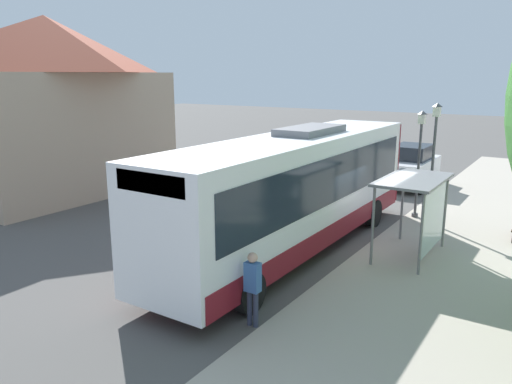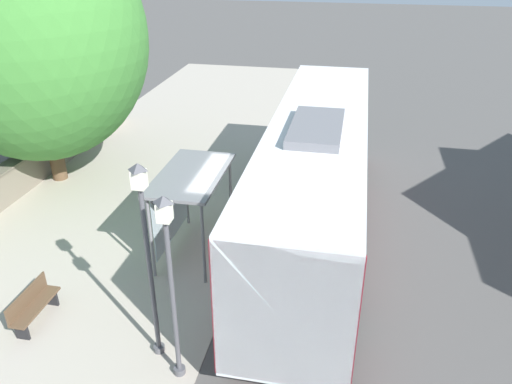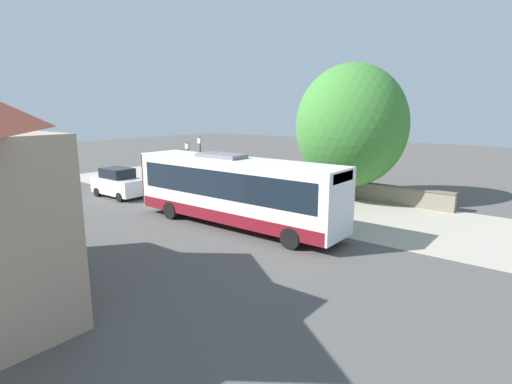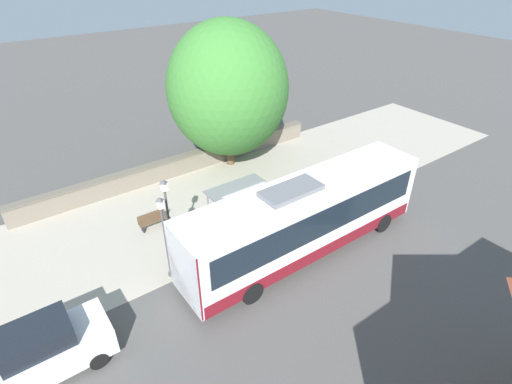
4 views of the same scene
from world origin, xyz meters
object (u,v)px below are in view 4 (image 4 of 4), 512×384
Objects in this scene: pedestrian at (349,188)px; shade_tree at (228,89)px; bus_shelter at (237,195)px; street_lamp_far at (164,232)px; bus at (305,217)px; bench at (152,220)px; street_lamp_near at (168,217)px; parked_car_behind_bus at (44,351)px.

shade_tree reaches higher than pedestrian.
street_lamp_far reaches higher than bus_shelter.
bench is (-5.94, -5.06, -1.52)m from bus.
street_lamp_near is 0.83m from street_lamp_far.
bus is 5.18m from pedestrian.
bus reaches higher than bus_shelter.
bus is at bearing 62.71° from street_lamp_near.
bench is 8.38m from parked_car_behind_bus.
parked_car_behind_bus is (-0.36, -11.29, -0.98)m from bus.
bus is 2.90× the size of parked_car_behind_bus.
street_lamp_near is (0.56, -3.91, 0.62)m from bus_shelter.
shade_tree reaches higher than bus.
street_lamp_far is at bearing -74.78° from bus_shelter.
bus_shelter is at bearing 98.18° from street_lamp_near.
bus is 11.34m from parked_car_behind_bus.
bus_shelter is 2.09× the size of bench.
bench is 0.34× the size of parked_car_behind_bus.
parked_car_behind_bus is (2.42, -5.90, -1.64)m from street_lamp_near.
street_lamp_far is (0.64, -0.50, -0.18)m from street_lamp_near.
bus_shelter is 0.74× the size of street_lamp_far.
bus is 4.03× the size of bus_shelter.
street_lamp_far is (-2.14, -5.89, 0.48)m from bus.
shade_tree is (-7.96, -2.79, 4.06)m from pedestrian.
bench is at bearing -113.73° from pedestrian.
street_lamp_far is 0.97× the size of parked_car_behind_bus.
street_lamp_far reaches higher than parked_car_behind_bus.
pedestrian is 16.17m from parked_car_behind_bus.
street_lamp_far is at bearing 108.27° from parked_car_behind_bus.
parked_car_behind_bus reaches higher than pedestrian.
bus is 2.77× the size of street_lamp_near.
bench is (-2.60, -3.58, -1.56)m from bus_shelter.
street_lamp_near is at bearing -81.82° from bus_shelter.
bus_shelter is 4.00m from street_lamp_near.
pedestrian is 10.42m from street_lamp_near.
pedestrian is at bearing 87.05° from street_lamp_far.
shade_tree is (-9.56, 2.04, 3.09)m from bus.
street_lamp_near is at bearing -5.95° from bench.
pedestrian is 0.19× the size of shade_tree.
street_lamp_near reaches higher than bus_shelter.
bus is at bearing -71.79° from pedestrian.
street_lamp_near is 6.58m from parked_car_behind_bus.
street_lamp_near is (-2.78, -5.39, 0.66)m from bus.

